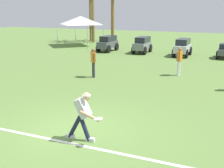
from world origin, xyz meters
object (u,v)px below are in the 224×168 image
Objects in this scene: teammate_near_sideline at (179,59)px; palm_tree_right_of_centre at (113,10)px; frisbee_thrower at (83,114)px; parked_car_slot_c at (183,47)px; parked_car_slot_b at (142,44)px; teammate_deep at (93,60)px; palm_tree_left_of_centre at (93,11)px; event_tent at (81,20)px; parked_car_slot_a at (108,43)px; palm_tree_far_left at (90,8)px; frisbee_in_flight at (98,119)px.

teammate_near_sideline is 0.26× the size of palm_tree_right_of_centre.
frisbee_thrower is 0.58× the size of parked_car_slot_c.
parked_car_slot_b is at bearing -51.05° from palm_tree_right_of_centre.
parked_car_slot_b is (-0.36, 9.48, -0.22)m from teammate_deep.
parked_car_slot_b is 9.96m from palm_tree_right_of_centre.
teammate_near_sideline is 1.00× the size of teammate_deep.
teammate_near_sideline is 0.28× the size of palm_tree_left_of_centre.
event_tent reaches higher than teammate_near_sideline.
parked_car_slot_c is at bearing 0.04° from parked_car_slot_a.
teammate_deep is 0.27× the size of palm_tree_far_left.
palm_tree_left_of_centre reaches higher than parked_car_slot_a.
palm_tree_left_of_centre is (-10.79, 5.52, 2.71)m from parked_car_slot_c.
palm_tree_right_of_centre is 5.44m from event_tent.
palm_tree_left_of_centre is at bearing -122.24° from palm_tree_right_of_centre.
parked_car_slot_b is 0.41× the size of palm_tree_far_left.
teammate_near_sideline is 18.17m from palm_tree_right_of_centre.
parked_car_slot_a and parked_car_slot_c have the same top height.
palm_tree_far_left reaches higher than frisbee_in_flight.
parked_car_slot_a is 1.00× the size of parked_car_slot_c.
frisbee_in_flight is at bearing -75.78° from parked_car_slot_b.
teammate_deep is at bearing -62.18° from palm_tree_left_of_centre.
frisbee_thrower is at bearing -62.18° from palm_tree_far_left.
teammate_deep is (-4.10, -2.28, 0.00)m from teammate_near_sideline.
parked_car_slot_a is at bearing -51.82° from palm_tree_left_of_centre.
parked_car_slot_a reaches higher than frisbee_in_flight.
frisbee_in_flight is 0.18× the size of teammate_deep.
palm_tree_far_left reaches higher than parked_car_slot_a.
frisbee_in_flight is (0.55, -0.16, -0.01)m from frisbee_thrower.
parked_car_slot_b is at bearing 5.39° from parked_car_slot_a.
frisbee_in_flight is 17.71m from parked_car_slot_a.
event_tent is at bearing 162.86° from parked_car_slot_b.
palm_tree_right_of_centre reaches higher than teammate_near_sideline.
frisbee_in_flight is 16.97m from parked_car_slot_b.
palm_tree_left_of_centre is at bearing 117.82° from teammate_deep.
parked_car_slot_a is 6.44m from parked_car_slot_c.
teammate_deep is 0.44× the size of event_tent.
palm_tree_left_of_centre is (-4.34, 5.52, 2.71)m from parked_car_slot_a.
teammate_deep is at bearing -69.36° from palm_tree_right_of_centre.
palm_tree_left_of_centre reaches higher than event_tent.
palm_tree_right_of_centre reaches higher than event_tent.
frisbee_thrower is 0.25× the size of palm_tree_left_of_centre.
teammate_near_sideline reaches higher than parked_car_slot_a.
palm_tree_far_left is (-11.79, 22.35, 2.94)m from frisbee_thrower.
palm_tree_left_of_centre is (-11.57, 21.68, 2.65)m from frisbee_in_flight.
teammate_deep is 0.65× the size of parked_car_slot_c.
palm_tree_right_of_centre reaches higher than parked_car_slot_b.
palm_tree_far_left is at bearing 118.74° from frisbee_in_flight.
teammate_near_sideline is 8.47m from parked_car_slot_b.
teammate_near_sideline is 10.21m from parked_car_slot_a.
teammate_near_sideline is 4.70m from teammate_deep.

